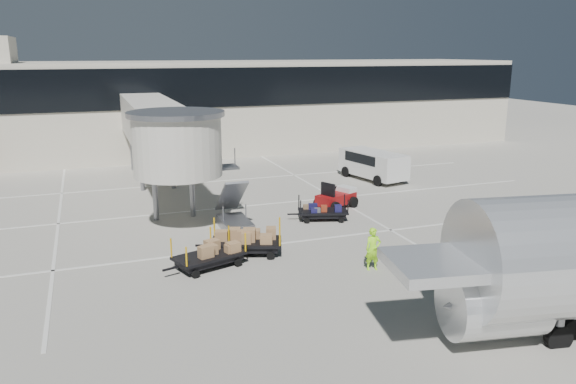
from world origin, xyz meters
name	(u,v)px	position (x,y,z in m)	size (l,w,h in m)	color
ground	(294,258)	(0.00, 0.00, 0.00)	(140.00, 140.00, 0.00)	#B8B3A4
lane_markings	(228,206)	(-0.67, 9.33, 0.01)	(40.00, 30.00, 0.02)	silver
terminal	(175,105)	(-0.35, 29.94, 4.11)	(64.00, 12.11, 15.20)	beige
jet_bridge	(161,130)	(-3.97, 12.26, 4.28)	(5.70, 20.40, 6.03)	beige
baggage_tug	(337,198)	(5.21, 6.85, 0.58)	(2.70, 2.32, 1.60)	maroon
suitcase_cart	(323,212)	(3.48, 4.87, 0.45)	(3.30, 2.01, 1.27)	black
box_cart_near	(247,241)	(-1.83, 1.16, 0.61)	(3.91, 2.50, 1.51)	black
box_cart_far	(211,255)	(-3.70, 0.17, 0.52)	(3.66, 2.30, 1.41)	black
ground_worker	(373,249)	(2.59, -2.39, 0.91)	(0.66, 0.43, 1.82)	#98F71A
minivan	(372,163)	(10.74, 12.93, 1.20)	(3.22, 5.61, 2.00)	silver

